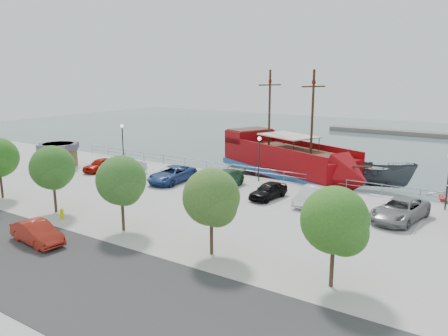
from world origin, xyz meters
The scene contains 25 objects.
ground centered at (0.00, 0.00, -1.00)m, with size 160.00×160.00×0.00m, color #495B5C.
street centered at (0.00, -16.00, 0.01)m, with size 100.00×8.00×0.04m, color #363636.
sidewalk centered at (0.00, -10.00, 0.01)m, with size 100.00×4.00×0.05m, color #ACA99E.
seawall_railing centered at (0.00, 7.80, 0.53)m, with size 50.00×0.06×1.00m.
far_shore centered at (10.00, 55.00, -0.60)m, with size 40.00×3.00×0.80m, color slate.
pirate_ship centered at (1.38, 11.77, 1.00)m, with size 19.07×12.04×11.92m.
patrol_boat centered at (9.36, 12.70, 0.37)m, with size 2.67×7.09×2.75m, color #40484F.
dock_west centered at (-12.51, 9.20, -0.81)m, with size 6.54×1.87×0.37m, color gray.
dock_mid centered at (6.80, 9.20, -0.78)m, with size 7.53×2.15×0.43m, color gray.
shed centered at (-21.16, 0.09, 1.41)m, with size 4.23×4.23×2.64m.
street_sedan centered at (-3.79, -14.37, 0.68)m, with size 1.43×4.10×1.35m, color #A62417.
fire_hydrant centered at (-6.23, -10.80, 0.43)m, with size 0.28×0.28×0.80m.
lamp_post_left centered at (-18.00, 6.50, 2.94)m, with size 0.36×0.36×4.28m.
lamp_post_mid centered at (0.00, 6.50, 2.94)m, with size 0.36×0.36×4.28m.
tree_c centered at (-7.85, -10.07, 3.30)m, with size 3.30×3.20×5.00m.
tree_d centered at (-0.85, -10.07, 3.30)m, with size 3.30×3.20×5.00m.
tree_e centered at (6.15, -10.07, 3.30)m, with size 3.30×3.20×5.00m.
tree_f centered at (13.15, -10.07, 3.30)m, with size 3.30×3.20×5.00m.
parked_car_a centered at (-15.95, 1.26, 0.69)m, with size 1.62×4.02×1.37m, color #A91105.
parked_car_b centered at (-11.87, 1.38, 0.70)m, with size 1.47×4.23×1.39m, color #ABADB4.
parked_car_c centered at (-6.68, 1.74, 0.75)m, with size 2.49×5.40×1.50m, color navy.
parked_car_d centered at (-1.49, 2.68, 0.75)m, with size 2.10×5.17×1.50m, color #275F3B.
parked_car_e centered at (3.45, 1.83, 0.68)m, with size 1.60×3.98×1.36m, color black.
parked_car_f centered at (7.05, 2.17, 0.71)m, with size 1.51×4.32×1.42m, color white.
parked_car_g centered at (13.64, 2.02, 0.77)m, with size 2.55×5.54×1.54m, color gray.
Camera 1 is at (19.26, -29.00, 10.11)m, focal length 35.00 mm.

